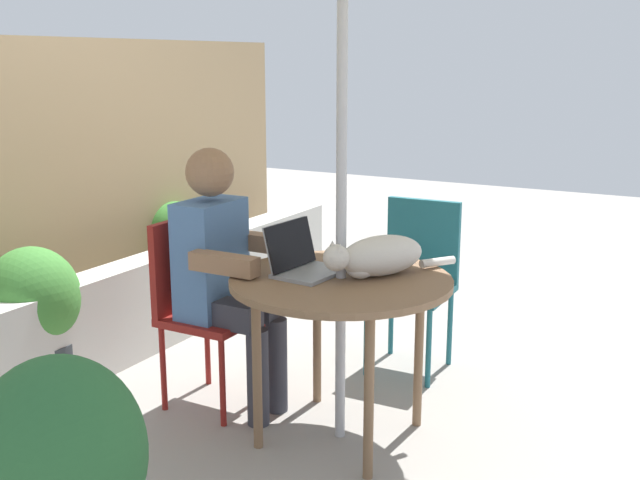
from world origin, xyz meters
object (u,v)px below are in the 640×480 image
person_seated (224,266)px  laptop (300,258)px  chair_occupied (198,296)px  potted_plant_by_chair (177,243)px  patio_table (341,293)px  cat (377,257)px  chair_empty (416,271)px  potted_plant_near_fence (34,317)px

person_seated → laptop: person_seated is taller
chair_occupied → potted_plant_by_chair: bearing=42.4°
patio_table → chair_occupied: 0.77m
cat → potted_plant_by_chair: (1.21, 2.08, -0.44)m
chair_empty → person_seated: (-0.92, 0.58, 0.17)m
chair_empty → patio_table: bearing=-178.4°
person_seated → cat: size_ratio=2.18×
chair_empty → cat: bearing=-170.0°
patio_table → potted_plant_by_chair: (1.31, 1.95, -0.29)m
cat → potted_plant_near_fence: bearing=103.7°
patio_table → person_seated: bearing=90.0°
person_seated → cat: (0.10, -0.72, 0.11)m
patio_table → cat: 0.22m
patio_table → potted_plant_near_fence: size_ratio=1.27×
chair_occupied → person_seated: (0.00, -0.16, 0.17)m
potted_plant_near_fence → chair_empty: bearing=-50.9°
chair_empty → person_seated: 1.10m
potted_plant_near_fence → chair_occupied: bearing=-68.4°
laptop → chair_empty: bearing=-9.9°
patio_table → cat: cat is taller
potted_plant_near_fence → person_seated: bearing=-71.8°
person_seated → potted_plant_near_fence: size_ratio=1.67×
person_seated → potted_plant_near_fence: (-0.31, 0.93, -0.31)m
chair_empty → potted_plant_by_chair: chair_empty is taller
patio_table → person_seated: person_seated is taller
patio_table → potted_plant_near_fence: potted_plant_near_fence is taller
potted_plant_near_fence → cat: bearing=-76.3°
person_seated → potted_plant_by_chair: size_ratio=1.87×
chair_empty → cat: cat is taller
chair_occupied → laptop: laptop is taller
patio_table → potted_plant_by_chair: 2.37m
chair_occupied → potted_plant_by_chair: 1.78m
person_seated → potted_plant_by_chair: (1.31, 1.35, -0.32)m
chair_empty → cat: 0.88m
person_seated → cat: 0.74m
potted_plant_by_chair → potted_plant_near_fence: bearing=-165.3°
chair_occupied → laptop: size_ratio=2.77×
chair_occupied → potted_plant_by_chair: chair_occupied is taller
patio_table → potted_plant_by_chair: size_ratio=1.42×
potted_plant_near_fence → potted_plant_by_chair: (1.61, 0.42, -0.01)m
chair_empty → laptop: 0.99m
laptop → potted_plant_near_fence: (-0.29, 1.34, -0.40)m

